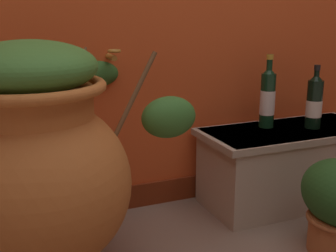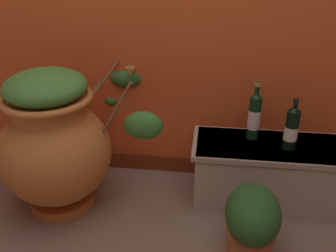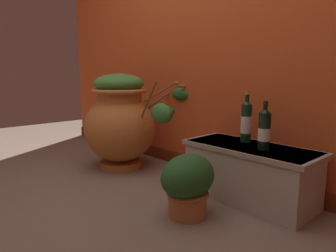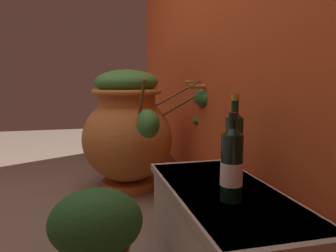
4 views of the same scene
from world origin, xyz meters
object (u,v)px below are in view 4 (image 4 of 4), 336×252
Objects in this scene: wine_bottle_middle at (232,164)px; wine_bottle_left at (234,145)px; terracotta_urn at (129,130)px; potted_shrub at (96,233)px.

wine_bottle_left is at bearing 153.28° from wine_bottle_middle.
wine_bottle_left reaches higher than wine_bottle_middle.
potted_shrub is (1.07, -0.27, -0.22)m from terracotta_urn.
potted_shrub is (-0.02, -0.54, -0.31)m from wine_bottle_left.
wine_bottle_left is 0.93× the size of potted_shrub.
wine_bottle_middle reaches higher than potted_shrub.
terracotta_urn is at bearing -165.80° from wine_bottle_left.
wine_bottle_left is at bearing 14.20° from terracotta_urn.
wine_bottle_left is 1.16× the size of wine_bottle_middle.
terracotta_urn reaches higher than wine_bottle_left.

